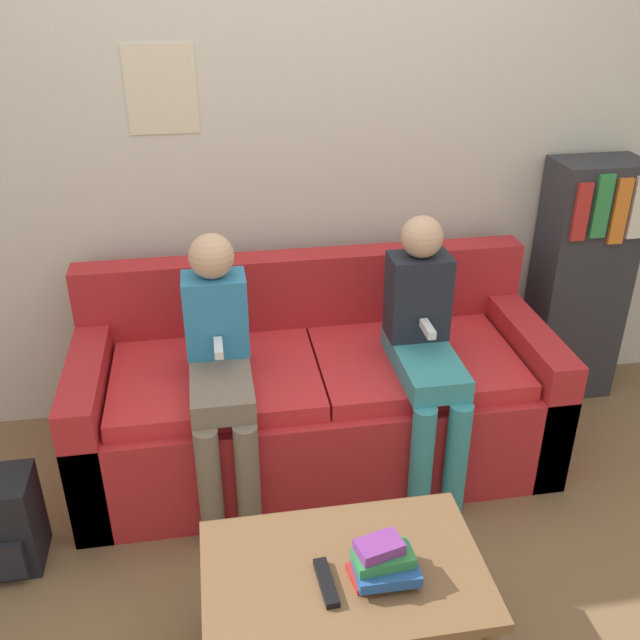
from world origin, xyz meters
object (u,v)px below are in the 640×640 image
person_right (425,344)px  bookshelf (580,281)px  coffee_table (344,580)px  person_left (220,364)px  backpack (2,523)px  couch (315,397)px  tv_remote (326,582)px

person_right → bookshelf: 1.06m
coffee_table → person_right: (0.49, 0.86, 0.28)m
person_left → person_right: bearing=0.1°
backpack → couch: bearing=20.4°
person_left → backpack: (-0.82, -0.26, -0.43)m
couch → bookshelf: (1.34, 0.32, 0.30)m
tv_remote → backpack: (-1.07, 0.65, -0.22)m
coffee_table → backpack: bearing=152.0°
tv_remote → bookshelf: bearing=39.9°
couch → tv_remote: (-0.14, -1.10, 0.11)m
bookshelf → tv_remote: bearing=-136.2°
person_left → person_right: size_ratio=0.98×
bookshelf → person_left: bearing=-163.4°
tv_remote → bookshelf: size_ratio=0.15×
coffee_table → tv_remote: (-0.06, -0.05, 0.06)m
bookshelf → couch: bearing=-166.6°
person_left → bookshelf: 1.81m
person_right → backpack: size_ratio=2.96×
person_left → bookshelf: bookshelf is taller
person_right → couch: bearing=154.7°
couch → person_left: 0.55m
person_right → tv_remote: bearing=-121.3°
couch → person_left: bearing=-153.7°
coffee_table → person_left: 0.95m
person_left → tv_remote: (0.25, -0.91, -0.21)m
person_right → tv_remote: 1.09m
person_left → tv_remote: 0.96m
person_left → bookshelf: size_ratio=0.92×
person_right → bookshelf: bookshelf is taller
coffee_table → tv_remote: tv_remote is taller
person_left → backpack: 0.96m
couch → person_right: 0.56m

